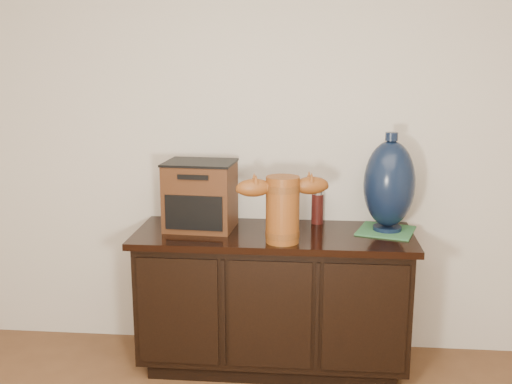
# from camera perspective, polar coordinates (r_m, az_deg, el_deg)

# --- Properties ---
(room) EXTENTS (5.00, 5.00, 5.00)m
(room) POSITION_cam_1_polar(r_m,az_deg,el_deg) (0.88, -7.35, -10.26)
(room) COLOR brown
(room) RESTS_ON ground
(sideboard) EXTENTS (1.46, 0.56, 0.75)m
(sideboard) POSITION_cam_1_polar(r_m,az_deg,el_deg) (3.28, 1.64, -10.07)
(sideboard) COLOR black
(sideboard) RESTS_ON ground
(terracotta_vessel) EXTENTS (0.47, 0.21, 0.33)m
(terracotta_vessel) POSITION_cam_1_polar(r_m,az_deg,el_deg) (2.94, 2.55, -1.29)
(terracotta_vessel) COLOR brown
(terracotta_vessel) RESTS_ON sideboard
(tv_radio) EXTENTS (0.38, 0.32, 0.36)m
(tv_radio) POSITION_cam_1_polar(r_m,az_deg,el_deg) (3.20, -5.32, -0.32)
(tv_radio) COLOR #422210
(tv_radio) RESTS_ON sideboard
(green_mat) EXTENTS (0.35, 0.35, 0.01)m
(green_mat) POSITION_cam_1_polar(r_m,az_deg,el_deg) (3.24, 12.27, -3.61)
(green_mat) COLOR #306B3C
(green_mat) RESTS_ON sideboard
(lamp_base) EXTENTS (0.33, 0.33, 0.52)m
(lamp_base) POSITION_cam_1_polar(r_m,az_deg,el_deg) (3.19, 12.58, 0.71)
(lamp_base) COLOR black
(lamp_base) RESTS_ON green_mat
(spray_can) EXTENTS (0.07, 0.07, 0.19)m
(spray_can) POSITION_cam_1_polar(r_m,az_deg,el_deg) (3.32, 5.87, -1.39)
(spray_can) COLOR #53120E
(spray_can) RESTS_ON sideboard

